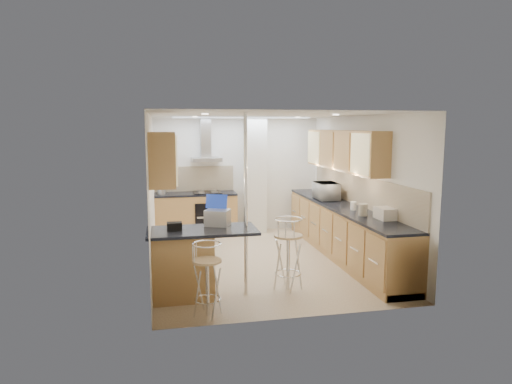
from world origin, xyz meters
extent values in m
plane|color=tan|center=(0.00, 0.00, 0.00)|extent=(4.80, 4.80, 0.00)
cube|color=white|center=(0.00, 2.40, 1.25)|extent=(3.60, 0.04, 2.50)
cube|color=white|center=(0.00, -2.40, 1.25)|extent=(3.60, 0.04, 2.50)
cube|color=white|center=(-1.80, 0.00, 1.25)|extent=(0.04, 4.80, 2.50)
cube|color=white|center=(1.80, 0.00, 1.25)|extent=(0.04, 4.80, 2.50)
cube|color=silver|center=(0.00, 0.00, 2.50)|extent=(3.60, 4.80, 0.02)
cube|color=tan|center=(1.63, 0.40, 1.88)|extent=(0.34, 3.00, 0.72)
cube|color=tan|center=(-1.63, -1.35, 1.88)|extent=(0.34, 0.62, 0.72)
cube|color=beige|center=(1.79, 0.00, 1.18)|extent=(0.03, 4.40, 0.56)
cube|color=beige|center=(-0.95, 2.38, 1.18)|extent=(1.70, 0.03, 0.56)
cube|color=white|center=(0.35, 2.20, 1.25)|extent=(0.45, 0.40, 2.50)
cube|color=#B9BBBF|center=(-0.70, 2.15, 1.62)|extent=(0.62, 0.48, 0.08)
cube|color=#B9BBBF|center=(-0.70, 2.29, 2.06)|extent=(0.22, 0.20, 0.88)
cylinder|color=silver|center=(-0.53, -1.45, 1.25)|extent=(0.05, 0.05, 2.50)
cube|color=black|center=(-0.70, 1.79, 0.45)|extent=(0.58, 0.02, 0.58)
cube|color=black|center=(-0.70, 2.10, 0.93)|extent=(0.58, 0.50, 0.02)
cube|color=tan|center=(0.00, 1.80, 2.48)|extent=(2.80, 0.35, 0.02)
cube|color=tan|center=(1.50, 0.00, 0.44)|extent=(0.60, 4.40, 0.88)
cube|color=black|center=(1.50, 0.00, 0.90)|extent=(0.63, 4.40, 0.04)
cube|color=tan|center=(-0.95, 2.10, 0.44)|extent=(1.70, 0.60, 0.88)
cube|color=black|center=(-0.95, 2.10, 0.90)|extent=(1.70, 0.63, 0.04)
cube|color=tan|center=(-1.12, -1.45, 0.45)|extent=(1.35, 0.62, 0.90)
cube|color=black|center=(-1.12, -1.45, 0.92)|extent=(1.47, 0.72, 0.04)
imported|color=white|center=(1.45, 0.73, 1.08)|extent=(0.41, 0.59, 0.32)
cube|color=#A5A9AD|center=(-0.89, -1.26, 1.05)|extent=(0.40, 0.36, 0.22)
cube|color=black|center=(-1.49, -1.43, 0.99)|extent=(0.20, 0.14, 0.11)
cylinder|color=white|center=(1.69, 1.15, 1.01)|extent=(0.13, 0.13, 0.17)
cylinder|color=white|center=(1.49, 0.95, 0.99)|extent=(0.13, 0.13, 0.15)
cylinder|color=#B6AB91|center=(1.45, -0.92, 1.01)|extent=(0.16, 0.16, 0.19)
cylinder|color=white|center=(1.50, -0.43, 0.99)|extent=(0.11, 0.11, 0.14)
cube|color=white|center=(1.67, -1.24, 1.01)|extent=(0.27, 0.34, 0.18)
cylinder|color=#B9BBBF|center=(-1.65, 2.06, 1.02)|extent=(0.16, 0.16, 0.19)
camera|label=1|loc=(-1.64, -7.47, 2.32)|focal=32.00mm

